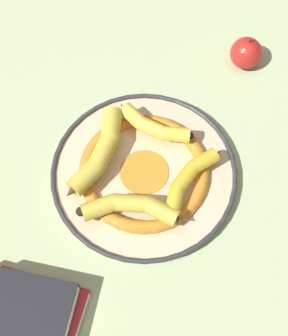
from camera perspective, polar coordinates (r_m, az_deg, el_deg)
The scene contains 8 objects.
ground_plane at distance 0.97m, azimuth -0.88°, elevation -0.62°, with size 2.80×2.80×0.00m, color #B2C693.
decorative_bowl at distance 0.95m, azimuth 0.00°, elevation -0.56°, with size 0.38×0.38×0.04m.
banana_a at distance 0.93m, azimuth -5.45°, elevation 1.84°, with size 0.11×0.21×0.04m.
banana_b at distance 0.96m, azimuth 1.06°, elevation 5.16°, with size 0.17×0.08×0.03m.
banana_c at distance 0.91m, azimuth 5.51°, elevation -1.20°, with size 0.06×0.18×0.03m.
banana_d at distance 0.88m, azimuth -1.45°, elevation -4.80°, with size 0.17×0.14×0.03m.
book_stack at distance 0.89m, azimuth -14.06°, elevation -16.87°, with size 0.24×0.22×0.06m.
apple at distance 1.12m, azimuth 12.33°, elevation 13.54°, with size 0.07×0.07×0.08m.
Camera 1 is at (0.30, -0.28, 0.88)m, focal length 50.00 mm.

